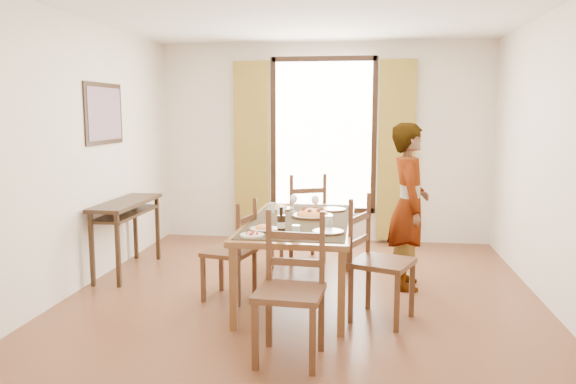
# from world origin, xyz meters

# --- Properties ---
(ground) EXTENTS (5.00, 5.00, 0.00)m
(ground) POSITION_xyz_m (0.00, 0.00, 0.00)
(ground) COLOR #4C2517
(ground) RESTS_ON ground
(room_shell) EXTENTS (4.60, 5.10, 2.74)m
(room_shell) POSITION_xyz_m (-0.00, 0.13, 1.54)
(room_shell) COLOR silver
(room_shell) RESTS_ON ground
(console_table) EXTENTS (0.38, 1.20, 0.80)m
(console_table) POSITION_xyz_m (-2.03, 0.60, 0.68)
(console_table) COLOR #301C10
(console_table) RESTS_ON ground
(dining_table) EXTENTS (0.99, 1.96, 0.76)m
(dining_table) POSITION_xyz_m (-0.03, 0.02, 0.70)
(dining_table) COLOR brown
(dining_table) RESTS_ON ground
(chair_west) EXTENTS (0.51, 0.51, 0.96)m
(chair_west) POSITION_xyz_m (-0.66, -0.14, 0.45)
(chair_west) COLOR #51341B
(chair_west) RESTS_ON ground
(chair_north) EXTENTS (0.62, 0.62, 1.06)m
(chair_north) POSITION_xyz_m (-0.14, 1.31, 0.49)
(chair_north) COLOR #51341B
(chair_north) RESTS_ON ground
(chair_south) EXTENTS (0.50, 0.50, 1.06)m
(chair_south) POSITION_xyz_m (0.06, -1.35, 0.49)
(chair_south) COLOR #51341B
(chair_south) RESTS_ON ground
(chair_east) EXTENTS (0.61, 0.61, 1.06)m
(chair_east) POSITION_xyz_m (0.70, -0.48, 0.49)
(chair_east) COLOR #51341B
(chair_east) RESTS_ON ground
(man) EXTENTS (0.63, 0.43, 1.67)m
(man) POSITION_xyz_m (1.01, 0.48, 0.83)
(man) COLOR #9A9BA3
(man) RESTS_ON ground
(plate_sw) EXTENTS (0.27, 0.27, 0.05)m
(plate_sw) POSITION_xyz_m (-0.29, -0.51, 0.78)
(plate_sw) COLOR silver
(plate_sw) RESTS_ON dining_table
(plate_se) EXTENTS (0.27, 0.27, 0.05)m
(plate_se) POSITION_xyz_m (0.27, -0.53, 0.78)
(plate_se) COLOR silver
(plate_se) RESTS_ON dining_table
(plate_nw) EXTENTS (0.27, 0.27, 0.05)m
(plate_nw) POSITION_xyz_m (-0.30, 0.54, 0.78)
(plate_nw) COLOR silver
(plate_nw) RESTS_ON dining_table
(plate_ne) EXTENTS (0.27, 0.27, 0.05)m
(plate_ne) POSITION_xyz_m (0.25, 0.56, 0.78)
(plate_ne) COLOR silver
(plate_ne) RESTS_ON dining_table
(pasta_platter) EXTENTS (0.40, 0.40, 0.10)m
(pasta_platter) POSITION_xyz_m (0.07, 0.16, 0.81)
(pasta_platter) COLOR #DC561C
(pasta_platter) RESTS_ON dining_table
(caprese_plate) EXTENTS (0.20, 0.20, 0.04)m
(caprese_plate) POSITION_xyz_m (-0.34, -0.74, 0.78)
(caprese_plate) COLOR silver
(caprese_plate) RESTS_ON dining_table
(wine_glass_a) EXTENTS (0.08, 0.08, 0.18)m
(wine_glass_a) POSITION_xyz_m (-0.17, -0.30, 0.85)
(wine_glass_a) COLOR white
(wine_glass_a) RESTS_ON dining_table
(wine_glass_b) EXTENTS (0.08, 0.08, 0.18)m
(wine_glass_b) POSITION_xyz_m (0.08, 0.39, 0.85)
(wine_glass_b) COLOR white
(wine_glass_b) RESTS_ON dining_table
(wine_glass_c) EXTENTS (0.08, 0.08, 0.18)m
(wine_glass_c) POSITION_xyz_m (-0.15, 0.42, 0.85)
(wine_glass_c) COLOR white
(wine_glass_c) RESTS_ON dining_table
(tumbler_a) EXTENTS (0.07, 0.07, 0.10)m
(tumbler_a) POSITION_xyz_m (0.26, -0.27, 0.81)
(tumbler_a) COLOR silver
(tumbler_a) RESTS_ON dining_table
(tumbler_b) EXTENTS (0.07, 0.07, 0.10)m
(tumbler_b) POSITION_xyz_m (-0.36, 0.36, 0.81)
(tumbler_b) COLOR silver
(tumbler_b) RESTS_ON dining_table
(tumbler_c) EXTENTS (0.07, 0.07, 0.10)m
(tumbler_c) POSITION_xyz_m (0.02, -0.73, 0.81)
(tumbler_c) COLOR silver
(tumbler_c) RESTS_ON dining_table
(wine_bottle) EXTENTS (0.07, 0.07, 0.25)m
(wine_bottle) POSITION_xyz_m (-0.10, -0.73, 0.88)
(wine_bottle) COLOR black
(wine_bottle) RESTS_ON dining_table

